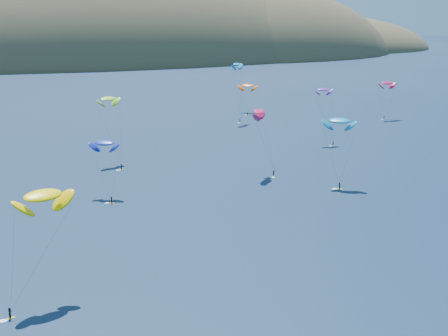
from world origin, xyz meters
The scene contains 10 objects.
island centered at (39.40, 562.36, -10.74)m, with size 730.00×300.00×210.00m.
kitesurfer_2 centered at (-44.29, 39.22, 18.31)m, with size 13.51×12.03×21.29m.
kitesurfer_3 centered at (-18.94, 132.57, 20.51)m, with size 9.28×16.02×22.91m.
kitesurfer_4 centered at (44.62, 186.89, 24.67)m, with size 8.38×8.56×26.92m.
kitesurfer_5 centered at (38.15, 85.38, 18.27)m, with size 10.07×10.39×20.88m.
kitesurfer_6 centered at (59.82, 136.45, 19.55)m, with size 7.12×9.27×21.54m.
kitesurfer_8 centered at (110.05, 171.97, 15.86)m, with size 9.08×4.80×18.35m.
kitesurfer_9 centered at (20.93, 102.91, 18.94)m, with size 8.33×10.31×21.42m.
kitesurfer_10 centered at (-25.78, 96.40, 14.15)m, with size 8.94×12.60×16.45m.
kitesurfer_11 centered at (57.94, 209.01, 12.39)m, with size 10.01×14.66×14.96m.
Camera 1 is at (-47.75, -66.71, 49.96)m, focal length 50.00 mm.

